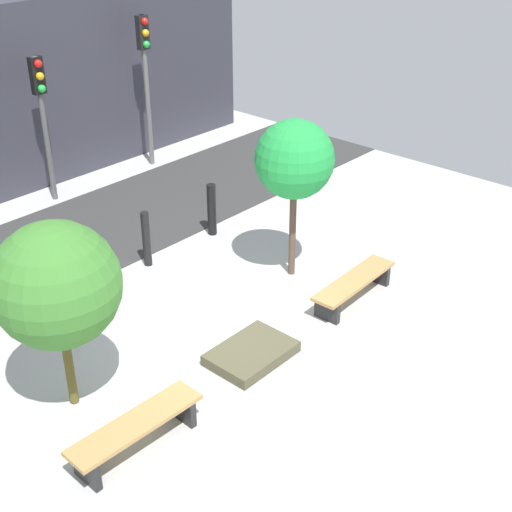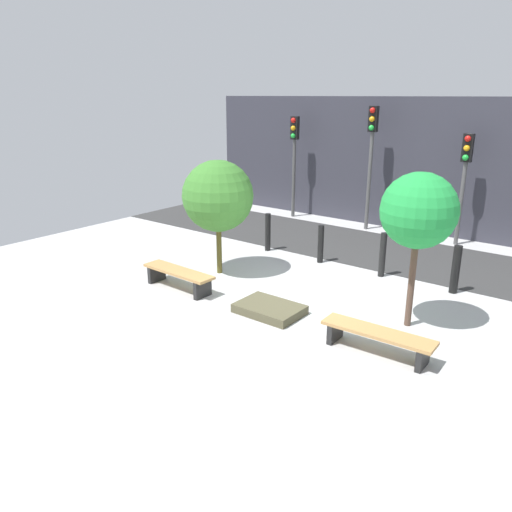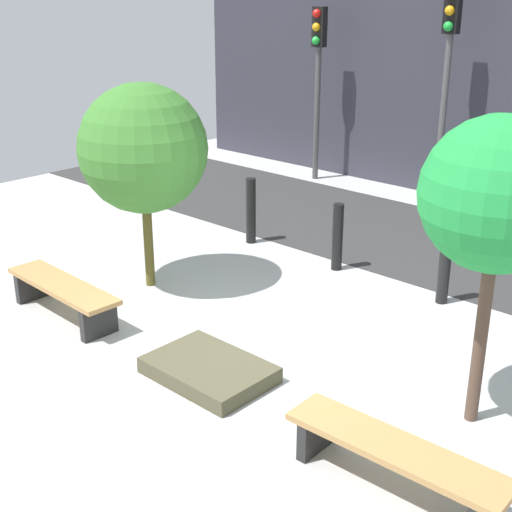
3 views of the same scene
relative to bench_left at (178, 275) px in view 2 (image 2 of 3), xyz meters
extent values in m
plane|color=#B1B1B1|center=(2.43, 0.72, -0.33)|extent=(18.00, 18.00, 0.00)
cube|color=#333333|center=(2.43, 5.56, -0.33)|extent=(18.00, 3.37, 0.01)
cube|color=#33333D|center=(2.43, 8.48, 1.76)|extent=(16.20, 0.50, 4.19)
cube|color=black|center=(-0.77, 0.02, -0.13)|extent=(0.11, 0.47, 0.40)
cube|color=black|center=(0.77, -0.02, -0.13)|extent=(0.11, 0.47, 0.40)
cube|color=#B2844C|center=(0.00, 0.00, 0.09)|extent=(1.92, 0.53, 0.06)
cube|color=black|center=(4.06, -0.02, -0.15)|extent=(0.11, 0.46, 0.36)
cube|color=black|center=(5.65, 0.02, -0.15)|extent=(0.11, 0.46, 0.36)
cube|color=#B2844C|center=(4.86, 0.00, 0.06)|extent=(1.96, 0.52, 0.06)
cube|color=#4F4A34|center=(2.43, 0.20, -0.24)|extent=(1.30, 0.91, 0.18)
cylinder|color=brown|center=(0.00, 1.39, 0.40)|extent=(0.13, 0.13, 1.47)
sphere|color=#3D7D2F|center=(0.00, 1.39, 1.61)|extent=(1.71, 1.71, 1.71)
cylinder|color=brown|center=(4.86, 1.39, 0.61)|extent=(0.12, 0.12, 1.88)
sphere|color=green|center=(4.86, 1.39, 1.93)|extent=(1.39, 1.39, 1.39)
cylinder|color=black|center=(-0.17, 3.63, 0.20)|extent=(0.16, 0.16, 1.07)
cylinder|color=black|center=(1.56, 3.63, 0.17)|extent=(0.16, 0.16, 1.00)
cylinder|color=black|center=(3.29, 3.63, 0.22)|extent=(0.15, 0.15, 1.09)
cylinder|color=black|center=(5.02, 3.63, 0.22)|extent=(0.18, 0.18, 1.10)
cylinder|color=#494949|center=(-1.93, 7.55, 1.43)|extent=(0.12, 0.12, 3.53)
cube|color=black|center=(-1.93, 7.55, 2.81)|extent=(0.28, 0.16, 0.78)
sphere|color=red|center=(-1.93, 7.44, 3.07)|extent=(0.17, 0.17, 0.17)
sphere|color=orange|center=(-1.93, 7.44, 2.81)|extent=(0.17, 0.17, 0.17)
sphere|color=green|center=(-1.93, 7.44, 2.55)|extent=(0.17, 0.17, 0.17)
cylinder|color=#505050|center=(0.98, 7.55, 1.62)|extent=(0.12, 0.12, 3.91)
cube|color=black|center=(0.98, 7.55, 3.19)|extent=(0.28, 0.16, 0.78)
sphere|color=red|center=(0.98, 7.44, 3.45)|extent=(0.17, 0.17, 0.17)
sphere|color=orange|center=(0.98, 7.44, 3.19)|extent=(0.17, 0.17, 0.17)
sphere|color=green|center=(0.98, 7.44, 2.93)|extent=(0.17, 0.17, 0.17)
cylinder|color=#515151|center=(3.88, 7.55, 1.27)|extent=(0.12, 0.12, 3.21)
cube|color=black|center=(3.88, 7.55, 2.48)|extent=(0.28, 0.16, 0.78)
sphere|color=red|center=(3.88, 7.44, 2.74)|extent=(0.17, 0.17, 0.17)
sphere|color=orange|center=(3.88, 7.44, 2.48)|extent=(0.17, 0.17, 0.17)
sphere|color=green|center=(3.88, 7.44, 2.22)|extent=(0.17, 0.17, 0.17)
camera|label=1|loc=(-4.14, -5.76, 6.37)|focal=50.00mm
camera|label=2|loc=(7.93, -7.31, 3.91)|focal=35.00mm
camera|label=3|loc=(7.33, -4.36, 3.63)|focal=50.00mm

